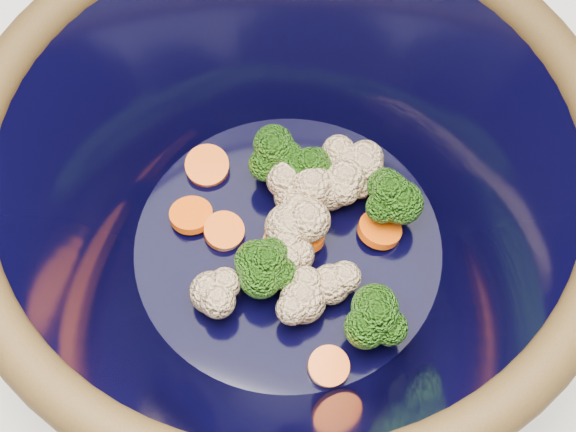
% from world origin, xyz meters
% --- Properties ---
extents(counter, '(1.20, 1.20, 0.90)m').
position_xyz_m(counter, '(0.00, 0.00, 0.45)').
color(counter, silver).
rests_on(counter, ground).
extents(mixing_bowl, '(0.41, 0.41, 0.16)m').
position_xyz_m(mixing_bowl, '(-0.07, -0.07, 0.99)').
color(mixing_bowl, black).
rests_on(mixing_bowl, counter).
extents(vegetable_pile, '(0.18, 0.17, 0.05)m').
position_xyz_m(vegetable_pile, '(-0.06, -0.06, 0.96)').
color(vegetable_pile, '#608442').
rests_on(vegetable_pile, mixing_bowl).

